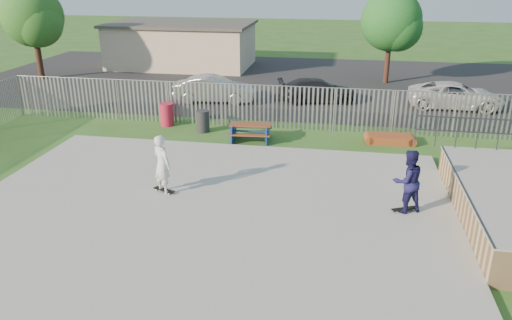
% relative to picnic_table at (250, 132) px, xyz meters
% --- Properties ---
extents(ground, '(120.00, 120.00, 0.00)m').
position_rel_picnic_table_xyz_m(ground, '(-0.11, -7.05, -0.38)').
color(ground, '#345B1F').
rests_on(ground, ground).
extents(concrete_slab, '(15.00, 12.00, 0.15)m').
position_rel_picnic_table_xyz_m(concrete_slab, '(-0.11, -7.05, -0.30)').
color(concrete_slab, '#A3A39E').
rests_on(concrete_slab, ground).
extents(fence, '(26.04, 16.02, 2.00)m').
position_rel_picnic_table_xyz_m(fence, '(0.89, -2.47, 0.62)').
color(fence, gray).
rests_on(fence, ground).
extents(picnic_table, '(1.86, 1.57, 0.75)m').
position_rel_picnic_table_xyz_m(picnic_table, '(0.00, 0.00, 0.00)').
color(picnic_table, brown).
rests_on(picnic_table, ground).
extents(funbox, '(1.82, 0.99, 0.35)m').
position_rel_picnic_table_xyz_m(funbox, '(5.92, 0.68, -0.20)').
color(funbox, brown).
rests_on(funbox, ground).
extents(trash_bin_red, '(0.63, 0.63, 1.06)m').
position_rel_picnic_table_xyz_m(trash_bin_red, '(-4.27, 1.46, 0.15)').
color(trash_bin_red, '#A91A33').
rests_on(trash_bin_red, ground).
extents(trash_bin_grey, '(0.59, 0.59, 0.98)m').
position_rel_picnic_table_xyz_m(trash_bin_grey, '(-2.35, 0.84, 0.11)').
color(trash_bin_grey, '#262628').
rests_on(trash_bin_grey, ground).
extents(parking_lot, '(40.00, 18.00, 0.02)m').
position_rel_picnic_table_xyz_m(parking_lot, '(-0.11, 11.95, -0.37)').
color(parking_lot, black).
rests_on(parking_lot, ground).
extents(car_silver, '(4.48, 1.93, 1.43)m').
position_rel_picnic_table_xyz_m(car_silver, '(-3.14, 6.01, 0.36)').
color(car_silver, '#B0B0B5').
rests_on(car_silver, parking_lot).
extents(car_dark, '(4.63, 2.65, 1.26)m').
position_rel_picnic_table_xyz_m(car_dark, '(2.46, 7.03, 0.27)').
color(car_dark, black).
rests_on(car_dark, parking_lot).
extents(car_white, '(4.92, 2.41, 1.35)m').
position_rel_picnic_table_xyz_m(car_white, '(9.72, 6.98, 0.31)').
color(car_white, silver).
rests_on(car_white, parking_lot).
extents(building, '(10.40, 6.40, 3.20)m').
position_rel_picnic_table_xyz_m(building, '(-8.11, 15.95, 1.23)').
color(building, beige).
rests_on(building, ground).
extents(tree_left, '(3.88, 3.88, 5.99)m').
position_rel_picnic_table_xyz_m(tree_left, '(-16.03, 9.99, 3.65)').
color(tree_left, '#41251A').
rests_on(tree_left, ground).
extents(tree_mid, '(3.74, 3.74, 5.77)m').
position_rel_picnic_table_xyz_m(tree_mid, '(6.53, 12.64, 3.51)').
color(tree_mid, '#43241A').
rests_on(tree_mid, ground).
extents(skateboard_a, '(0.81, 0.53, 0.08)m').
position_rel_picnic_table_xyz_m(skateboard_a, '(5.85, -6.05, -0.19)').
color(skateboard_a, black).
rests_on(skateboard_a, concrete_slab).
extents(skateboard_b, '(0.81, 0.51, 0.08)m').
position_rel_picnic_table_xyz_m(skateboard_b, '(-1.78, -5.99, -0.19)').
color(skateboard_b, black).
rests_on(skateboard_b, concrete_slab).
extents(skater_navy, '(1.18, 1.08, 1.95)m').
position_rel_picnic_table_xyz_m(skater_navy, '(5.85, -6.05, 0.75)').
color(skater_navy, '#171544').
rests_on(skater_navy, concrete_slab).
extents(skater_white, '(0.85, 0.78, 1.95)m').
position_rel_picnic_table_xyz_m(skater_white, '(-1.78, -5.99, 0.75)').
color(skater_white, silver).
rests_on(skater_white, concrete_slab).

